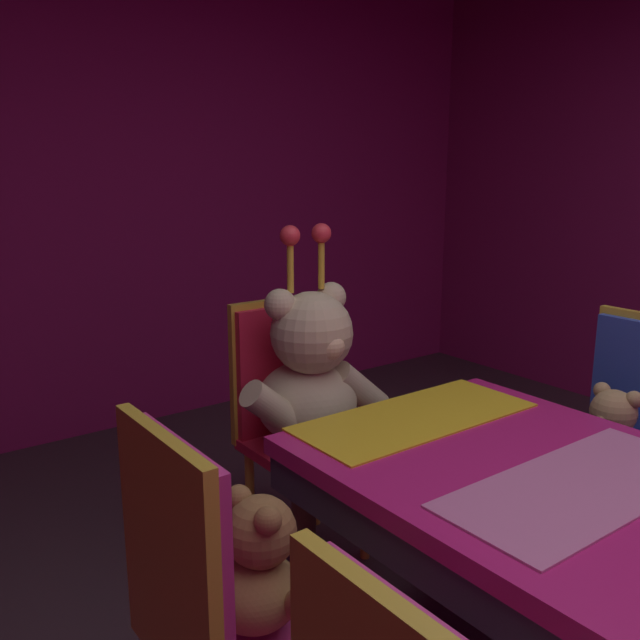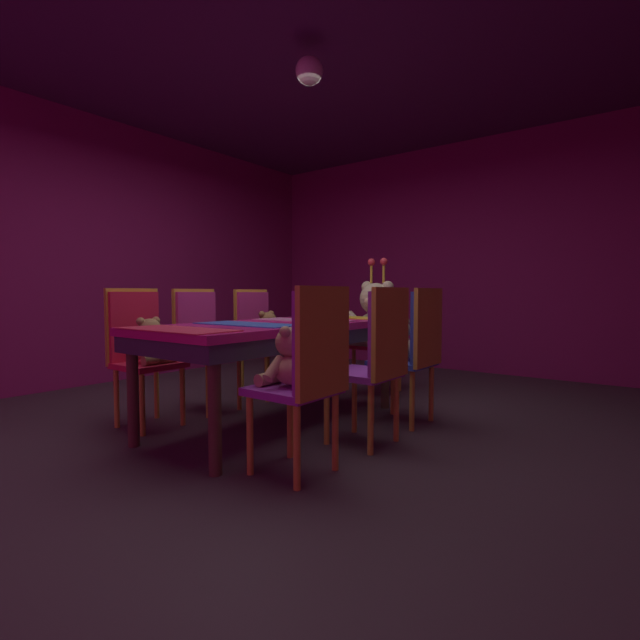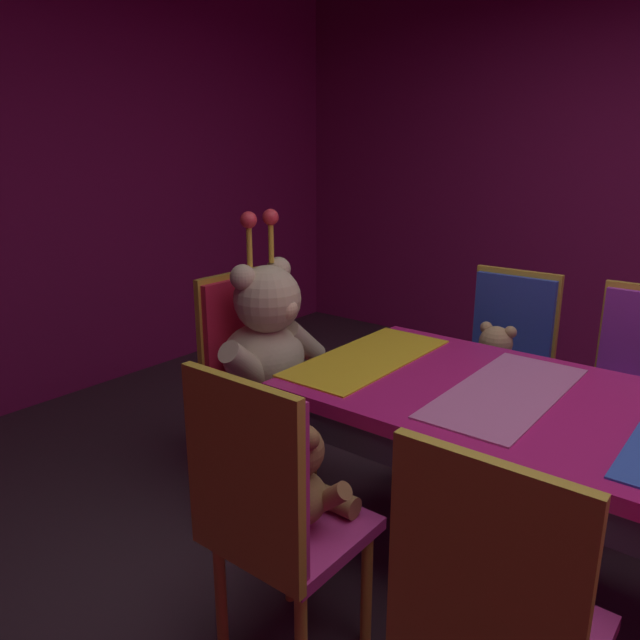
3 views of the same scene
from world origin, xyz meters
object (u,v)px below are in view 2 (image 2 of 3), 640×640
(throne_chair, at_px, (383,329))
(teddy_right_2, at_px, (400,342))
(banquet_table, at_px, (277,335))
(chair_left_1, at_px, (200,336))
(teddy_left_0, at_px, (151,343))
(teddy_left_2, at_px, (268,332))
(chair_left_2, at_px, (257,331))
(teddy_left_1, at_px, (212,341))
(chair_right_1, at_px, (379,351))
(chair_left_0, at_px, (139,342))
(king_teddy_bear, at_px, (375,317))
(chair_right_2, at_px, (418,343))
(chair_right_0, at_px, (311,363))
(teddy_right_0, at_px, (290,360))
(pendant_light, at_px, (309,71))

(throne_chair, bearing_deg, teddy_right_2, 35.28)
(banquet_table, bearing_deg, chair_left_1, -178.11)
(teddy_left_0, bearing_deg, teddy_left_2, 90.78)
(teddy_left_0, height_order, teddy_left_2, teddy_left_2)
(chair_left_2, relative_size, teddy_left_2, 2.83)
(teddy_left_1, bearing_deg, chair_right_1, 1.56)
(chair_left_0, bearing_deg, king_teddy_bear, 67.52)
(chair_left_1, relative_size, chair_right_1, 1.00)
(teddy_left_1, height_order, chair_right_2, chair_right_2)
(banquet_table, bearing_deg, chair_left_2, 142.65)
(banquet_table, height_order, chair_right_0, chair_right_0)
(teddy_left_2, bearing_deg, throne_chair, 53.12)
(chair_left_2, xyz_separation_m, teddy_right_2, (1.50, -0.03, -0.01))
(chair_left_2, bearing_deg, teddy_right_2, -1.33)
(teddy_left_0, bearing_deg, chair_left_1, 105.69)
(chair_left_0, relative_size, teddy_left_1, 3.59)
(teddy_right_0, bearing_deg, teddy_left_1, -24.04)
(banquet_table, bearing_deg, throne_chair, 90.00)
(chair_right_1, distance_m, teddy_right_2, 0.61)
(teddy_left_0, bearing_deg, teddy_right_0, -1.68)
(teddy_left_1, bearing_deg, chair_left_0, -103.19)
(chair_right_0, distance_m, chair_right_2, 1.22)
(teddy_left_1, height_order, king_teddy_bear, king_teddy_bear)
(chair_right_0, relative_size, king_teddy_bear, 1.20)
(teddy_left_0, xyz_separation_m, pendant_light, (0.78, 0.82, 1.95))
(chair_right_1, bearing_deg, chair_left_2, -20.42)
(chair_right_2, bearing_deg, chair_left_2, -1.21)
(chair_left_2, distance_m, chair_right_0, 2.06)
(teddy_right_2, xyz_separation_m, king_teddy_bear, (-0.67, 0.78, 0.13))
(chair_left_2, bearing_deg, teddy_left_0, -82.37)
(chair_right_1, relative_size, pendant_light, 4.92)
(teddy_left_0, xyz_separation_m, teddy_right_0, (1.33, -0.04, -0.00))
(chair_left_0, xyz_separation_m, chair_left_2, (-0.02, 1.22, 0.00))
(banquet_table, relative_size, chair_right_0, 2.05)
(chair_left_0, relative_size, chair_right_1, 1.00)
(chair_right_0, distance_m, pendant_light, 2.24)
(teddy_right_0, bearing_deg, chair_right_0, -180.00)
(teddy_right_2, bearing_deg, teddy_left_1, 24.86)
(chair_left_1, relative_size, pendant_light, 4.92)
(chair_left_1, distance_m, king_teddy_bear, 1.63)
(chair_left_1, bearing_deg, teddy_left_1, -0.00)
(banquet_table, height_order, pendant_light, pendant_light)
(chair_right_0, height_order, teddy_right_2, chair_right_0)
(chair_left_1, height_order, chair_right_2, same)
(chair_right_2, xyz_separation_m, teddy_right_2, (-0.15, 0.00, -0.01))
(teddy_right_2, relative_size, throne_chair, 0.33)
(chair_right_1, bearing_deg, pendant_light, -16.96)
(teddy_right_2, bearing_deg, teddy_left_0, 41.60)
(chair_left_0, xyz_separation_m, teddy_left_1, (0.13, 0.56, -0.03))
(teddy_left_0, distance_m, chair_right_0, 1.47)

